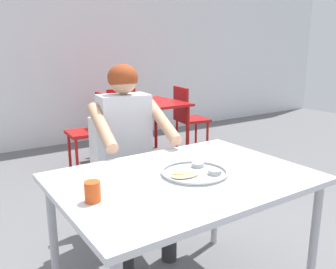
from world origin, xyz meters
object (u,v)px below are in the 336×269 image
at_px(table_foreground, 184,188).
at_px(diner_foreground, 129,141).
at_px(chair_red_left, 94,126).
at_px(chair_red_right, 187,114).
at_px(table_background_red, 145,109).
at_px(thali_tray, 195,172).
at_px(chair_foreground, 119,166).
at_px(chair_red_far, 119,114).
at_px(drinking_cup, 93,191).

relative_size(table_foreground, diner_foreground, 0.98).
height_order(diner_foreground, chair_red_left, diner_foreground).
distance_m(table_foreground, chair_red_right, 3.02).
distance_m(diner_foreground, table_background_red, 1.96).
relative_size(thali_tray, chair_red_left, 0.39).
xyz_separation_m(chair_foreground, chair_red_far, (0.99, 2.00, -0.02)).
distance_m(drinking_cup, table_background_red, 2.90).
bearing_deg(chair_red_right, thali_tray, -126.17).
bearing_deg(drinking_cup, thali_tray, 2.16).
bearing_deg(diner_foreground, chair_red_far, 65.43).
height_order(thali_tray, chair_foreground, chair_foreground).
bearing_deg(diner_foreground, drinking_cup, -126.81).
bearing_deg(chair_red_left, thali_tray, -100.08).
distance_m(diner_foreground, chair_red_right, 2.45).
bearing_deg(diner_foreground, chair_foreground, 83.67).
relative_size(table_background_red, chair_red_far, 1.04).
xyz_separation_m(table_foreground, chair_red_right, (1.82, 2.40, -0.19)).
bearing_deg(chair_foreground, drinking_cup, -121.19).
relative_size(drinking_cup, chair_red_right, 0.10).
distance_m(table_background_red, chair_red_left, 0.68).
distance_m(thali_tray, drinking_cup, 0.55).
relative_size(table_foreground, chair_red_right, 1.45).
relative_size(table_background_red, chair_red_right, 1.02).
xyz_separation_m(thali_tray, drinking_cup, (-0.55, -0.02, 0.04)).
bearing_deg(chair_foreground, table_foreground, -95.80).
bearing_deg(thali_tray, chair_foreground, 87.65).
height_order(chair_foreground, chair_red_far, chair_foreground).
distance_m(thali_tray, chair_foreground, 0.98).
relative_size(diner_foreground, chair_red_right, 1.47).
xyz_separation_m(thali_tray, table_background_red, (1.09, 2.36, -0.12)).
distance_m(table_foreground, chair_foreground, 0.96).
height_order(chair_foreground, table_background_red, chair_foreground).
xyz_separation_m(table_foreground, chair_red_far, (1.08, 2.93, -0.19)).
xyz_separation_m(table_foreground, chair_foreground, (0.10, 0.94, -0.17)).
height_order(thali_tray, chair_red_far, chair_red_far).
height_order(thali_tray, table_background_red, thali_tray).
bearing_deg(diner_foreground, table_background_red, 56.63).
xyz_separation_m(chair_foreground, chair_red_left, (0.38, 1.42, -0.01)).
xyz_separation_m(chair_red_left, chair_red_right, (1.35, 0.05, -0.01)).
relative_size(chair_foreground, chair_red_left, 1.01).
bearing_deg(chair_red_right, chair_red_left, -178.07).
xyz_separation_m(thali_tray, chair_red_right, (1.77, 2.42, -0.27)).
distance_m(thali_tray, diner_foreground, 0.73).
bearing_deg(chair_red_far, drinking_cup, -117.98).
distance_m(chair_red_right, chair_red_far, 0.91).
distance_m(thali_tray, chair_red_far, 3.13).
xyz_separation_m(drinking_cup, diner_foreground, (0.56, 0.75, -0.04)).
bearing_deg(chair_red_left, diner_foreground, -103.94).
relative_size(chair_foreground, table_background_red, 1.00).
height_order(drinking_cup, chair_foreground, chair_foreground).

